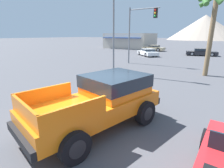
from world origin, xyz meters
TOP-DOWN VIEW (x-y plane):
  - ground_plane at (0.00, 0.00)m, footprint 320.00×320.00m
  - orange_pickup_truck at (0.26, 0.11)m, footprint 3.09×5.32m
  - parked_car_dark at (-0.47, 25.91)m, footprint 4.69×2.74m
  - parked_car_tan at (-9.63, 29.44)m, footprint 4.16×2.01m
  - parked_car_white at (-7.19, 20.96)m, footprint 4.26×4.09m
  - traffic_light_main at (-4.84, 13.08)m, footprint 3.40×0.38m
  - street_lamp_post at (-4.33, 7.47)m, footprint 0.90×0.24m
  - palm_tree_tall at (2.07, 11.09)m, footprint 2.87×2.94m
  - storefront_building at (-17.30, 33.40)m, footprint 10.59×8.37m

SIDE VIEW (x-z plane):
  - ground_plane at x=0.00m, z-range 0.00..0.00m
  - parked_car_white at x=-7.19m, z-range 0.02..1.09m
  - parked_car_dark at x=-0.47m, z-range 0.02..1.12m
  - parked_car_tan at x=-9.63m, z-range 0.02..1.16m
  - orange_pickup_truck at x=0.26m, z-range 0.14..1.93m
  - storefront_building at x=-17.30m, z-range 0.00..3.45m
  - traffic_light_main at x=-4.84m, z-range 1.15..7.11m
  - palm_tree_tall at x=2.07m, z-range 1.68..8.33m
  - street_lamp_post at x=-4.33m, z-range 0.80..9.96m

